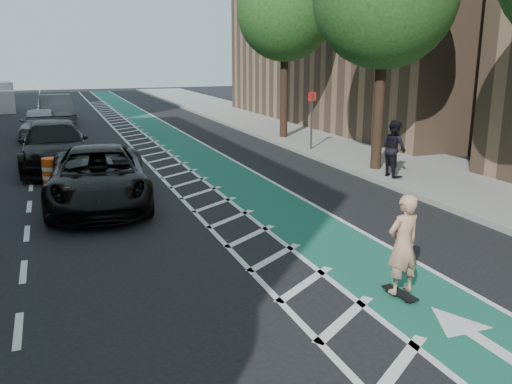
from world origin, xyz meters
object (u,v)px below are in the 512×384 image
suv_near (98,176)px  barrel_a (70,205)px  suv_far (54,145)px  skateboarder (403,244)px

suv_near → barrel_a: (-0.81, -1.56, -0.32)m
suv_near → suv_far: bearing=105.2°
suv_near → barrel_a: 1.78m
suv_near → barrel_a: suv_near is taller
barrel_a → suv_near: bearing=62.5°
suv_far → skateboarder: bearing=-68.6°
skateboarder → barrel_a: bearing=-58.1°
skateboarder → suv_near: size_ratio=0.30×
skateboarder → suv_near: 8.86m
skateboarder → barrel_a: (-4.95, 6.28, -0.49)m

